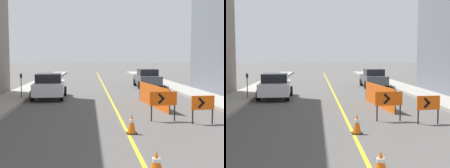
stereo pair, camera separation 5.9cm
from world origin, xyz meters
The scene contains 11 objects.
lane_stripe centered at (0.00, 27.97, 0.00)m, with size 0.12×55.93×0.01m.
sidewalk_left centered at (-6.00, 27.97, 0.09)m, with size 2.01×55.93×0.17m.
sidewalk_right centered at (6.00, 27.97, 0.09)m, with size 2.01×55.93×0.17m.
traffic_cone_third centered at (0.15, 10.06, 0.28)m, with size 0.44×0.44×0.57m.
traffic_cone_fourth centered at (0.13, 13.88, 0.34)m, with size 0.37×0.37×0.70m.
arrow_barricade_primary centered at (1.69, 15.87, 0.87)m, with size 1.13×0.10×1.21m.
arrow_barricade_secondary centered at (3.10, 15.25, 0.78)m, with size 0.93×0.13×1.11m.
safety_mesh_fence centered at (2.04, 19.68, 0.57)m, with size 0.61×4.88×1.15m.
parked_car_curb_near centered at (-3.82, 23.31, 0.80)m, with size 2.05×4.40×1.59m.
parked_car_curb_mid centered at (3.69, 30.13, 0.80)m, with size 1.93×4.31×1.59m.
parking_meter_near_curb centered at (-5.35, 22.30, 1.20)m, with size 0.12×0.11×1.47m.
Camera 1 is at (-1.31, 3.51, 2.60)m, focal length 50.00 mm.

